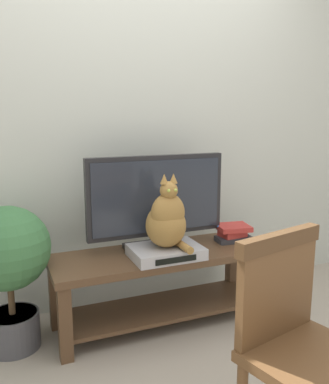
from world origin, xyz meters
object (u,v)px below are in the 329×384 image
at_px(book_stack, 233,233).
at_px(potted_plant, 8,262).
at_px(cat, 167,220).
at_px(tv_stand, 161,275).
at_px(media_box, 166,252).
at_px(wooden_chair, 300,339).
at_px(tv, 157,200).

relative_size(book_stack, potted_plant, 0.30).
bearing_deg(cat, book_stack, 13.27).
relative_size(tv_stand, book_stack, 5.46).
bearing_deg(media_box, potted_plant, 169.96).
distance_m(tv_stand, media_box, 0.21).
bearing_deg(book_stack, wooden_chair, -111.85).
xyz_separation_m(media_box, cat, (0.00, -0.01, 0.20)).
relative_size(media_box, potted_plant, 0.51).
distance_m(cat, potted_plant, 0.92).
height_order(media_box, wooden_chair, wooden_chair).
height_order(tv_stand, cat, cat).
xyz_separation_m(tv, wooden_chair, (0.04, -1.30, -0.25)).
relative_size(wooden_chair, book_stack, 3.61).
height_order(tv, potted_plant, tv).
relative_size(tv_stand, potted_plant, 1.65).
xyz_separation_m(tv_stand, wooden_chair, (0.04, -1.22, 0.21)).
height_order(tv_stand, tv, tv).
height_order(cat, potted_plant, cat).
bearing_deg(tv_stand, potted_plant, 176.08).
relative_size(tv_stand, wooden_chair, 1.51).
height_order(wooden_chair, book_stack, wooden_chair).
relative_size(cat, potted_plant, 0.54).
bearing_deg(potted_plant, wooden_chair, -54.09).
height_order(tv_stand, media_box, media_box).
distance_m(tv, potted_plant, 0.93).
bearing_deg(potted_plant, book_stack, -1.65).
bearing_deg(tv, book_stack, -6.38).
height_order(tv_stand, book_stack, book_stack).
bearing_deg(tv_stand, cat, -94.62).
bearing_deg(tv_stand, media_box, -95.89).
bearing_deg(cat, wooden_chair, -87.72).
height_order(tv, media_box, tv).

